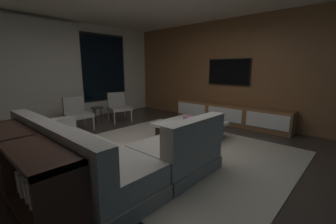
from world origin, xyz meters
TOP-DOWN VIEW (x-y plane):
  - floor at (0.00, 0.00)m, footprint 9.20×9.20m
  - back_wall_with_window at (-0.06, 3.62)m, footprint 6.60×0.30m
  - media_wall at (3.06, 0.00)m, footprint 0.12×7.80m
  - area_rug at (0.35, -0.10)m, footprint 3.20×3.80m
  - sectional_couch at (-0.96, -0.04)m, footprint 1.98×2.50m
  - coffee_table at (1.05, 0.07)m, footprint 1.16×1.16m
  - book_stack_on_coffee_table at (1.19, 0.17)m, footprint 0.28×0.20m
  - accent_chair_near_window at (1.04, 2.53)m, footprint 0.66×0.68m
  - accent_chair_by_curtain at (-0.16, 2.50)m, footprint 0.56×0.58m
  - side_stool at (0.40, 2.56)m, footprint 0.32×0.32m
  - media_console at (2.77, 0.05)m, footprint 0.46×3.10m
  - mounted_tv at (2.95, 0.25)m, footprint 0.05×1.16m
  - console_table_behind_couch at (-1.88, 0.08)m, footprint 0.40×2.10m

SIDE VIEW (x-z plane):
  - floor at x=0.00m, z-range 0.00..0.00m
  - area_rug at x=0.35m, z-range 0.00..0.01m
  - coffee_table at x=1.05m, z-range 0.01..0.37m
  - media_console at x=2.77m, z-range -0.01..0.51m
  - sectional_couch at x=-0.96m, z-range -0.12..0.70m
  - side_stool at x=0.40m, z-range 0.14..0.60m
  - book_stack_on_coffee_table at x=1.19m, z-range 0.36..0.44m
  - console_table_behind_couch at x=-1.88m, z-range 0.04..0.78m
  - accent_chair_near_window at x=1.04m, z-range 0.04..0.82m
  - accent_chair_by_curtain at x=-0.16m, z-range 0.04..0.82m
  - back_wall_with_window at x=-0.06m, z-range -0.01..2.69m
  - media_wall at x=3.06m, z-range 0.00..2.70m
  - mounted_tv at x=2.95m, z-range 1.01..1.69m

